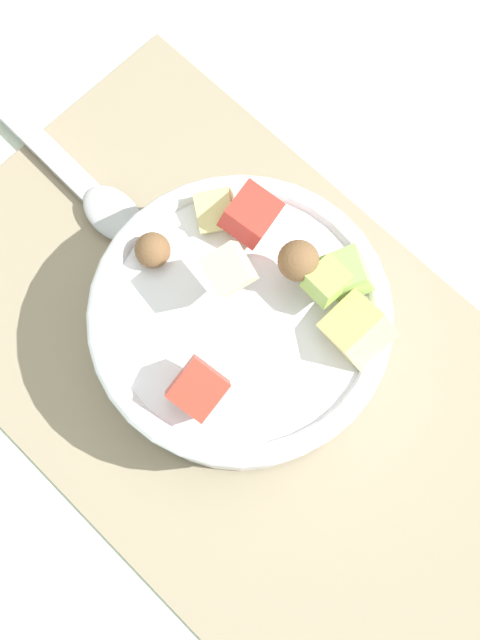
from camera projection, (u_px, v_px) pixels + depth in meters
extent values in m
plane|color=silver|center=(243.00, 367.00, 0.66)|extent=(2.40, 2.40, 0.00)
cube|color=gray|center=(243.00, 366.00, 0.65)|extent=(0.50, 0.31, 0.01)
cylinder|color=white|center=(240.00, 328.00, 0.63)|extent=(0.19, 0.19, 0.06)
torus|color=white|center=(240.00, 314.00, 0.60)|extent=(0.21, 0.21, 0.02)
cube|color=beige|center=(229.00, 269.00, 0.56)|extent=(0.03, 0.04, 0.03)
sphere|color=brown|center=(150.00, 253.00, 0.60)|extent=(0.04, 0.04, 0.03)
cube|color=red|center=(251.00, 215.00, 0.60)|extent=(0.04, 0.04, 0.03)
cube|color=#E5D684|center=(358.00, 330.00, 0.58)|extent=(0.04, 0.04, 0.05)
sphere|color=brown|center=(298.00, 261.00, 0.58)|extent=(0.03, 0.04, 0.04)
cube|color=#A3CC6B|center=(347.00, 274.00, 0.59)|extent=(0.04, 0.04, 0.04)
cube|color=#9EC656|center=(326.00, 281.00, 0.58)|extent=(0.02, 0.03, 0.02)
cube|color=#BC3828|center=(198.00, 388.00, 0.56)|extent=(0.04, 0.04, 0.04)
cube|color=#E5D684|center=(217.00, 211.00, 0.61)|extent=(0.04, 0.04, 0.03)
ellipsoid|color=#B7B7BC|center=(113.00, 213.00, 0.68)|extent=(0.06, 0.04, 0.01)
cube|color=#B7B7BC|center=(35.00, 138.00, 0.70)|extent=(0.15, 0.02, 0.01)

